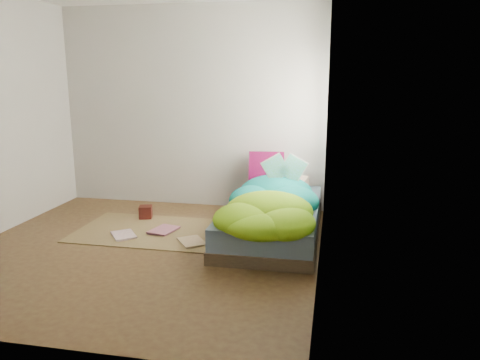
# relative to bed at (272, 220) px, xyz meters

# --- Properties ---
(ground) EXTENTS (3.50, 3.50, 0.00)m
(ground) POSITION_rel_bed_xyz_m (-1.22, -0.72, -0.17)
(ground) COLOR #462A1A
(ground) RESTS_ON ground
(room_walls) EXTENTS (3.54, 3.54, 2.62)m
(room_walls) POSITION_rel_bed_xyz_m (-1.21, -0.71, 1.46)
(room_walls) COLOR #BCB8B2
(room_walls) RESTS_ON ground
(bed) EXTENTS (1.00, 2.00, 0.34)m
(bed) POSITION_rel_bed_xyz_m (0.00, 0.00, 0.00)
(bed) COLOR #352B1D
(bed) RESTS_ON ground
(duvet) EXTENTS (0.96, 1.84, 0.34)m
(duvet) POSITION_rel_bed_xyz_m (0.00, -0.22, 0.34)
(duvet) COLOR #076E70
(duvet) RESTS_ON bed
(rug) EXTENTS (1.60, 1.10, 0.01)m
(rug) POSITION_rel_bed_xyz_m (-1.37, -0.17, -0.16)
(rug) COLOR brown
(rug) RESTS_ON ground
(pillow_floral) EXTENTS (0.59, 0.45, 0.12)m
(pillow_floral) POSITION_rel_bed_xyz_m (0.05, 0.82, 0.23)
(pillow_floral) COLOR white
(pillow_floral) RESTS_ON bed
(pillow_magenta) EXTENTS (0.45, 0.19, 0.44)m
(pillow_magenta) POSITION_rel_bed_xyz_m (-0.19, 0.82, 0.39)
(pillow_magenta) COLOR #500527
(pillow_magenta) RESTS_ON bed
(open_book) EXTENTS (0.42, 0.16, 0.25)m
(open_book) POSITION_rel_bed_xyz_m (0.10, 0.22, 0.64)
(open_book) COLOR green
(open_book) RESTS_ON duvet
(wooden_box) EXTENTS (0.18, 0.18, 0.15)m
(wooden_box) POSITION_rel_bed_xyz_m (-1.59, 0.26, -0.08)
(wooden_box) COLOR black
(wooden_box) RESTS_ON rug
(floor_book_a) EXTENTS (0.37, 0.38, 0.02)m
(floor_book_a) POSITION_rel_bed_xyz_m (-1.66, -0.48, -0.14)
(floor_book_a) COLOR silver
(floor_book_a) RESTS_ON rug
(floor_book_b) EXTENTS (0.32, 0.38, 0.03)m
(floor_book_b) POSITION_rel_bed_xyz_m (-1.31, -0.16, -0.14)
(floor_book_b) COLOR #B06575
(floor_book_b) RESTS_ON rug
(floor_book_c) EXTENTS (0.38, 0.39, 0.02)m
(floor_book_c) POSITION_rel_bed_xyz_m (-0.87, -0.54, -0.14)
(floor_book_c) COLOR tan
(floor_book_c) RESTS_ON rug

